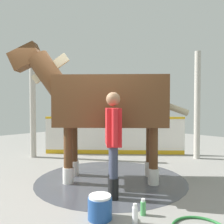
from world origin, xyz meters
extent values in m
cube|color=gray|center=(0.00, 0.00, -0.01)|extent=(16.00, 16.00, 0.02)
cylinder|color=#42444C|center=(-0.36, 0.07, 0.00)|extent=(2.87, 2.87, 0.00)
cube|color=white|center=(-2.10, -1.52, 0.51)|extent=(2.77, 3.01, 1.03)
cube|color=gold|center=(-2.10, -1.52, 1.06)|extent=(2.79, 3.03, 0.06)
cube|color=gold|center=(-2.10, -1.52, 0.06)|extent=(2.77, 3.01, 0.12)
cylinder|color=#B7B2A8|center=(-0.24, -2.82, 1.42)|extent=(0.16, 0.16, 2.85)
cylinder|color=#B7B2A8|center=(-3.23, 0.44, 1.42)|extent=(0.16, 0.16, 2.85)
cube|color=brown|center=(-0.36, 0.07, 1.50)|extent=(2.06, 2.13, 0.92)
cylinder|color=brown|center=(0.35, -0.33, 0.52)|extent=(0.16, 0.16, 1.04)
cylinder|color=silver|center=(0.35, -0.33, 0.15)|extent=(0.20, 0.20, 0.29)
cylinder|color=brown|center=(-0.03, -0.67, 0.52)|extent=(0.16, 0.16, 1.04)
cylinder|color=silver|center=(-0.03, -0.67, 0.15)|extent=(0.20, 0.20, 0.29)
cylinder|color=brown|center=(-0.70, 0.81, 0.52)|extent=(0.16, 0.16, 1.04)
cylinder|color=silver|center=(-0.70, 0.81, 0.15)|extent=(0.20, 0.20, 0.29)
cylinder|color=brown|center=(-1.07, 0.47, 0.52)|extent=(0.16, 0.16, 1.04)
cylinder|color=silver|center=(-1.07, 0.47, 0.15)|extent=(0.20, 0.20, 0.29)
cylinder|color=brown|center=(0.43, -0.79, 2.00)|extent=(0.87, 0.90, 0.95)
cube|color=#C6B793|center=(0.43, -0.79, 2.13)|extent=(0.54, 0.58, 0.58)
cube|color=brown|center=(0.74, -1.14, 2.35)|extent=(0.65, 0.67, 0.56)
cylinder|color=#C6B793|center=(-1.12, 0.89, 1.40)|extent=(0.56, 0.60, 0.35)
cylinder|color=black|center=(0.15, 0.61, 0.16)|extent=(0.15, 0.15, 0.33)
cylinder|color=#383D51|center=(0.15, 0.61, 0.57)|extent=(0.13, 0.13, 0.49)
cylinder|color=black|center=(0.29, 0.77, 0.16)|extent=(0.15, 0.15, 0.33)
cylinder|color=#383D51|center=(0.29, 0.77, 0.57)|extent=(0.13, 0.13, 0.49)
cube|color=red|center=(0.22, 0.69, 1.10)|extent=(0.48, 0.50, 0.58)
cylinder|color=red|center=(0.03, 0.47, 1.12)|extent=(0.09, 0.09, 0.55)
cylinder|color=red|center=(0.41, 0.91, 1.12)|extent=(0.09, 0.09, 0.55)
sphere|color=#936B4C|center=(0.22, 0.69, 1.53)|extent=(0.22, 0.22, 0.22)
cylinder|color=#1E478C|center=(0.85, 1.08, 0.14)|extent=(0.31, 0.31, 0.27)
cylinder|color=white|center=(0.85, 1.08, 0.29)|extent=(0.28, 0.28, 0.03)
cylinder|color=white|center=(0.63, 1.47, 0.10)|extent=(0.07, 0.07, 0.20)
cylinder|color=white|center=(0.63, 1.47, 0.22)|extent=(0.05, 0.05, 0.04)
cylinder|color=#4CA559|center=(0.39, 1.41, 0.09)|extent=(0.07, 0.07, 0.18)
cylinder|color=white|center=(0.39, 1.41, 0.20)|extent=(0.05, 0.05, 0.04)
camera|label=1|loc=(2.86, 3.28, 1.45)|focal=38.26mm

